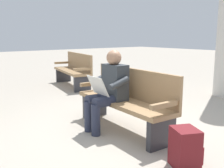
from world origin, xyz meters
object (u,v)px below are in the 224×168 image
object	(u,v)px
backpack	(185,148)
bench_far	(74,69)
bench_near	(127,99)
person_seated	(109,88)

from	to	relation	value
backpack	bench_far	distance (m)	4.93
bench_near	person_seated	distance (m)	0.31
bench_near	bench_far	distance (m)	3.61
bench_near	bench_far	size ratio (longest dim) A/B	0.98
backpack	bench_far	world-z (taller)	bench_far
bench_far	bench_near	bearing A→B (deg)	173.17
person_seated	backpack	world-z (taller)	person_seated
bench_near	backpack	size ratio (longest dim) A/B	4.23
bench_near	backpack	world-z (taller)	bench_near
person_seated	backpack	bearing A→B (deg)	-179.25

